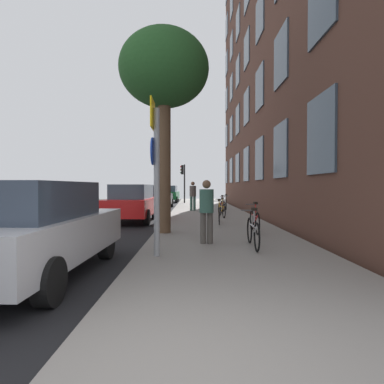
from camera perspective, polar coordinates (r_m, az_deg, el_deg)
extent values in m
plane|color=#332D28|center=(17.54, -8.27, -4.06)|extent=(41.80, 41.80, 0.00)
cube|color=black|center=(17.97, -14.92, -3.94)|extent=(7.00, 38.00, 0.01)
cube|color=gray|center=(17.37, 3.25, -3.90)|extent=(4.20, 38.00, 0.12)
cube|color=#513328|center=(19.43, 12.17, 29.05)|extent=(0.50, 27.00, 21.37)
cube|color=#384756|center=(8.60, 22.69, 9.76)|extent=(0.06, 1.69, 2.00)
cube|color=#384756|center=(11.95, 16.08, 7.32)|extent=(0.06, 1.69, 2.00)
cube|color=#384756|center=(15.40, 12.42, 5.91)|extent=(0.06, 1.69, 2.00)
cube|color=#384756|center=(18.89, 10.12, 5.01)|extent=(0.06, 1.69, 2.00)
cube|color=#384756|center=(22.41, 8.55, 4.38)|extent=(0.06, 1.69, 2.00)
cube|color=#384756|center=(25.95, 7.40, 3.93)|extent=(0.06, 1.69, 2.00)
cube|color=#384756|center=(29.49, 6.53, 3.58)|extent=(0.06, 1.69, 2.00)
cube|color=#384756|center=(12.78, 16.16, 22.63)|extent=(0.06, 1.69, 2.00)
cube|color=#384756|center=(16.05, 12.47, 18.08)|extent=(0.06, 1.69, 2.00)
cube|color=#384756|center=(19.43, 10.16, 15.05)|extent=(0.06, 1.69, 2.00)
cube|color=#384756|center=(22.87, 8.57, 12.91)|extent=(0.06, 1.69, 2.00)
cube|color=#384756|center=(26.34, 7.42, 11.32)|extent=(0.06, 1.69, 2.00)
cube|color=#384756|center=(29.83, 6.55, 10.11)|extent=(0.06, 1.69, 2.00)
cube|color=#384756|center=(17.35, 12.52, 28.86)|extent=(0.06, 1.69, 2.00)
cube|color=#384756|center=(20.52, 10.19, 24.29)|extent=(0.06, 1.69, 2.00)
cube|color=#384756|center=(23.80, 8.60, 20.94)|extent=(0.06, 1.69, 2.00)
cube|color=#384756|center=(27.15, 7.44, 18.39)|extent=(0.06, 1.69, 2.00)
cube|color=#384756|center=(30.56, 6.56, 16.41)|extent=(0.06, 1.69, 2.00)
cube|color=#384756|center=(25.16, 8.62, 28.23)|extent=(0.06, 1.69, 2.00)
cube|color=#384756|center=(28.35, 7.46, 24.96)|extent=(0.06, 1.69, 2.00)
cube|color=#384756|center=(31.63, 6.57, 22.35)|extent=(0.06, 1.69, 2.00)
cube|color=#384756|center=(29.89, 7.47, 30.92)|extent=(0.06, 1.69, 2.00)
cube|color=#384756|center=(33.01, 6.59, 27.85)|extent=(0.06, 1.69, 2.00)
cylinder|color=gray|center=(6.41, -6.26, 1.75)|extent=(0.12, 0.12, 3.02)
cube|color=yellow|center=(6.58, -7.00, 13.92)|extent=(0.03, 0.60, 0.60)
cylinder|color=#14339E|center=(6.46, -6.98, 7.42)|extent=(0.03, 0.56, 0.56)
cylinder|color=black|center=(26.89, -1.17, 1.52)|extent=(0.12, 0.12, 3.32)
cube|color=black|center=(26.94, -1.55, 4.09)|extent=(0.20, 0.24, 0.80)
sphere|color=red|center=(26.95, -1.79, 4.64)|extent=(0.16, 0.16, 0.16)
sphere|color=#523707|center=(26.94, -1.79, 4.09)|extent=(0.16, 0.16, 0.16)
sphere|color=#083E11|center=(26.93, -1.79, 3.54)|extent=(0.16, 0.16, 0.16)
cylinder|color=brown|center=(9.69, -4.88, 5.06)|extent=(0.40, 0.40, 4.23)
ellipsoid|color=#235123|center=(10.33, -4.91, 21.56)|extent=(2.76, 2.76, 2.35)
torus|color=black|center=(8.02, 10.70, -6.92)|extent=(0.06, 0.65, 0.65)
torus|color=black|center=(6.99, 12.01, -8.09)|extent=(0.06, 0.65, 0.65)
cylinder|color=#99999E|center=(7.48, 11.31, -6.11)|extent=(0.07, 0.89, 0.04)
cylinder|color=#99999E|center=(7.23, 11.65, -7.01)|extent=(0.06, 0.54, 0.29)
cylinder|color=#99999E|center=(7.30, 11.52, -4.35)|extent=(0.04, 0.04, 0.28)
cube|color=black|center=(7.28, 11.52, -3.09)|extent=(0.10, 0.24, 0.06)
cylinder|color=#4C4C4C|center=(7.96, 10.71, -3.32)|extent=(0.42, 0.04, 0.03)
torus|color=black|center=(10.43, 11.12, -5.03)|extent=(0.06, 0.67, 0.67)
torus|color=black|center=(9.44, 12.11, -5.67)|extent=(0.06, 0.67, 0.67)
cylinder|color=#B21E1E|center=(9.92, 11.59, -4.28)|extent=(0.07, 0.86, 0.04)
cylinder|color=#B21E1E|center=(9.68, 11.85, -4.91)|extent=(0.06, 0.52, 0.28)
cylinder|color=#B21E1E|center=(9.75, 11.75, -2.90)|extent=(0.04, 0.04, 0.28)
cube|color=black|center=(9.74, 11.75, -1.96)|extent=(0.10, 0.24, 0.06)
cylinder|color=#4C4C4C|center=(10.39, 11.13, -2.21)|extent=(0.42, 0.04, 0.03)
torus|color=black|center=(12.68, 5.18, -3.96)|extent=(0.09, 0.66, 0.66)
torus|color=black|center=(11.67, 5.21, -4.39)|extent=(0.09, 0.66, 0.66)
cylinder|color=#C68C19|center=(12.16, 5.20, -3.31)|extent=(0.11, 0.86, 0.04)
cylinder|color=#C68C19|center=(11.92, 5.21, -3.80)|extent=(0.09, 0.52, 0.28)
cylinder|color=#C68C19|center=(11.99, 5.20, -2.19)|extent=(0.04, 0.04, 0.28)
cube|color=black|center=(11.99, 5.21, -1.42)|extent=(0.10, 0.24, 0.06)
cylinder|color=#4C4C4C|center=(12.65, 5.19, -1.66)|extent=(0.42, 0.06, 0.03)
torus|color=black|center=(15.09, 5.29, -3.21)|extent=(0.11, 0.63, 0.63)
torus|color=black|center=(14.09, 6.08, -3.51)|extent=(0.11, 0.63, 0.63)
cylinder|color=#C68C19|center=(14.58, 5.67, -2.68)|extent=(0.13, 0.86, 0.04)
cylinder|color=#C68C19|center=(14.34, 5.87, -3.06)|extent=(0.10, 0.52, 0.28)
cylinder|color=#C68C19|center=(14.42, 5.79, -1.75)|extent=(0.04, 0.04, 0.28)
cube|color=black|center=(14.41, 5.80, -1.12)|extent=(0.10, 0.24, 0.06)
cylinder|color=#4C4C4C|center=(15.06, 5.29, -1.33)|extent=(0.42, 0.07, 0.03)
torus|color=black|center=(17.53, 6.09, -2.56)|extent=(0.20, 0.67, 0.67)
torus|color=black|center=(16.47, 5.59, -2.78)|extent=(0.20, 0.67, 0.67)
cylinder|color=#B21E1E|center=(16.99, 5.85, -2.04)|extent=(0.25, 0.89, 0.04)
cylinder|color=#B21E1E|center=(16.73, 5.72, -2.38)|extent=(0.17, 0.54, 0.30)
cylinder|color=#B21E1E|center=(16.82, 5.78, -1.21)|extent=(0.04, 0.04, 0.28)
cube|color=black|center=(16.81, 5.78, -0.67)|extent=(0.10, 0.24, 0.06)
cylinder|color=#4C4C4C|center=(17.50, 6.09, -0.87)|extent=(0.42, 0.13, 0.03)
torus|color=black|center=(19.92, 6.42, -2.14)|extent=(0.10, 0.66, 0.66)
torus|color=black|center=(18.93, 6.48, -2.31)|extent=(0.10, 0.66, 0.66)
cylinder|color=black|center=(19.42, 6.45, -1.68)|extent=(0.12, 0.85, 0.04)
cylinder|color=black|center=(19.17, 6.47, -1.97)|extent=(0.09, 0.51, 0.28)
cylinder|color=black|center=(19.26, 6.46, -0.96)|extent=(0.04, 0.04, 0.28)
cube|color=black|center=(19.25, 6.46, -0.49)|extent=(0.10, 0.24, 0.06)
cylinder|color=#4C4C4C|center=(19.90, 6.42, -0.67)|extent=(0.42, 0.07, 0.03)
cylinder|color=#4C4742|center=(7.84, 2.25, -6.61)|extent=(0.15, 0.15, 0.78)
cylinder|color=#4C4742|center=(7.85, 3.53, -6.61)|extent=(0.15, 0.15, 0.78)
cylinder|color=#33594C|center=(7.78, 2.90, -1.65)|extent=(0.38, 0.38, 0.58)
sphere|color=brown|center=(7.77, 2.90, 1.43)|extent=(0.21, 0.21, 0.21)
cylinder|color=#33594C|center=(18.47, 0.08, -2.11)|extent=(0.16, 0.16, 0.84)
cylinder|color=#33594C|center=(18.48, 0.66, -2.11)|extent=(0.16, 0.16, 0.84)
cylinder|color=#4C4742|center=(18.45, 0.37, 0.17)|extent=(0.53, 0.53, 0.63)
sphere|color=brown|center=(18.45, 0.37, 1.57)|extent=(0.23, 0.23, 0.23)
cube|color=#B7B7BC|center=(5.99, -26.64, -7.44)|extent=(1.99, 4.19, 0.70)
cube|color=#2D3847|center=(5.74, -27.62, -1.29)|extent=(1.64, 2.36, 0.60)
cylinder|color=black|center=(7.59, -27.89, -8.34)|extent=(0.22, 0.64, 0.64)
cylinder|color=black|center=(6.96, -15.18, -9.11)|extent=(0.22, 0.64, 0.64)
cylinder|color=black|center=(4.53, -24.42, -14.70)|extent=(0.22, 0.64, 0.64)
cube|color=red|center=(13.89, -10.54, -2.59)|extent=(1.85, 4.17, 0.70)
cube|color=#384756|center=(13.66, -10.71, 0.08)|extent=(1.53, 2.35, 0.60)
cylinder|color=black|center=(15.36, -12.53, -3.56)|extent=(0.22, 0.64, 0.64)
cylinder|color=black|center=(15.09, -6.62, -3.62)|extent=(0.22, 0.64, 0.64)
cylinder|color=black|center=(12.81, -15.15, -4.48)|extent=(0.22, 0.64, 0.64)
cylinder|color=black|center=(12.48, -8.07, -4.59)|extent=(0.22, 0.64, 0.64)
cube|color=black|center=(22.09, -5.97, -1.24)|extent=(1.93, 3.96, 0.70)
cube|color=#2D3847|center=(21.88, -6.03, 0.44)|extent=(1.60, 2.22, 0.60)
cylinder|color=black|center=(23.46, -7.71, -1.97)|extent=(0.22, 0.64, 0.64)
cylinder|color=black|center=(23.29, -3.54, -1.98)|extent=(0.22, 0.64, 0.64)
cylinder|color=black|center=(20.98, -8.66, -2.32)|extent=(0.22, 0.64, 0.64)
cylinder|color=black|center=(20.78, -4.00, -2.34)|extent=(0.22, 0.64, 0.64)
cube|color=#19662D|center=(30.38, -4.04, -0.62)|extent=(1.90, 4.05, 0.70)
cube|color=#384756|center=(30.17, -4.07, 0.60)|extent=(1.56, 2.28, 0.60)
cylinder|color=black|center=(31.73, -5.31, -1.18)|extent=(0.22, 0.64, 0.64)
cylinder|color=black|center=(31.61, -2.42, -1.19)|extent=(0.22, 0.64, 0.64)
cylinder|color=black|center=(29.19, -5.79, -1.38)|extent=(0.22, 0.64, 0.64)
cylinder|color=black|center=(29.07, -2.66, -1.38)|extent=(0.22, 0.64, 0.64)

